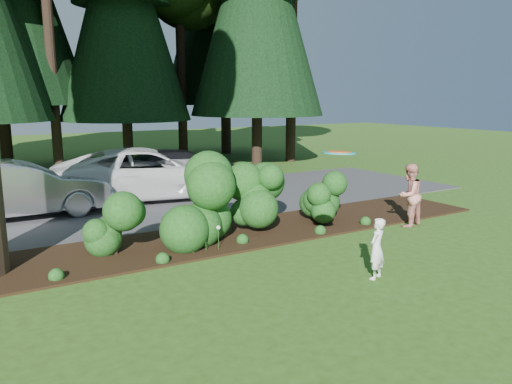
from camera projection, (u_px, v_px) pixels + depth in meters
ground at (281, 286)px, 8.77m from camera, size 80.00×80.00×0.00m
mulch_bed at (202, 240)px, 11.50m from camera, size 16.00×2.50×0.05m
driveway at (142, 206)px, 15.06m from camera, size 22.00×6.00×0.03m
shrub_row at (233, 204)px, 11.65m from camera, size 6.53×1.60×1.61m
lily_cluster at (206, 231)px, 10.54m from camera, size 0.69×0.09×0.57m
car_silver_wagon at (20, 190)px, 13.46m from camera, size 4.71×1.64×1.55m
car_white_suv at (148, 173)px, 15.99m from camera, size 6.30×3.73×1.64m
car_dark_suv at (181, 168)px, 18.01m from camera, size 4.76×1.96×1.38m
child at (377, 249)px, 9.06m from camera, size 0.49×0.41×1.14m
adult at (409, 195)px, 12.71m from camera, size 0.88×0.74×1.62m
frisbee at (339, 153)px, 7.97m from camera, size 0.53×0.53×0.07m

